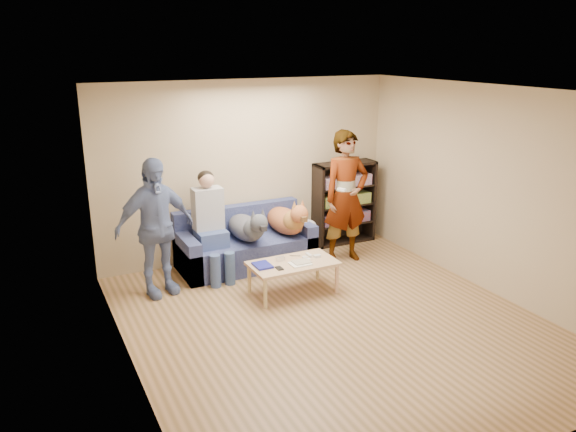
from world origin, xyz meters
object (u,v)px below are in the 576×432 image
person_standing_left (155,228)px  camera_silver (280,259)px  notebook_blue (263,265)px  person_seated (211,221)px  dog_tan (288,220)px  bookshelf (344,201)px  dog_gray (248,227)px  person_standing_right (346,197)px  coffee_table (293,266)px  sofa (245,246)px

person_standing_left → camera_silver: person_standing_left is taller
notebook_blue → person_seated: (-0.32, 0.99, 0.34)m
person_standing_left → dog_tan: bearing=-4.3°
camera_silver → bookshelf: bearing=36.4°
notebook_blue → dog_gray: (0.19, 0.93, 0.19)m
camera_silver → person_standing_right: bearing=23.8°
camera_silver → bookshelf: bookshelf is taller
person_standing_right → dog_gray: size_ratio=1.55×
person_standing_left → notebook_blue: (1.14, -0.71, -0.45)m
camera_silver → dog_gray: 0.89m
person_standing_right → notebook_blue: bearing=-157.1°
dog_gray → person_standing_right: bearing=-11.1°
coffee_table → person_standing_left: bearing=153.9°
person_standing_left → sofa: bearing=4.9°
person_seated → dog_gray: size_ratio=1.19×
notebook_blue → sofa: 1.14m
person_standing_right → bookshelf: (0.40, 0.69, -0.28)m
sofa → coffee_table: sofa is taller
person_standing_left → dog_tan: (1.96, 0.26, -0.25)m
person_seated → person_standing_right: bearing=-9.7°
notebook_blue → dog_tan: size_ratio=0.22×
person_seated → coffee_table: size_ratio=1.34×
person_standing_left → coffee_table: person_standing_left is taller
person_standing_left → camera_silver: bearing=-36.0°
person_standing_right → dog_gray: bearing=169.7°
camera_silver → bookshelf: (1.73, 1.28, 0.23)m
person_standing_right → sofa: person_standing_right is taller
dog_gray → bookshelf: (1.82, 0.41, 0.05)m
coffee_table → bookshelf: (1.61, 1.40, 0.31)m
person_seated → person_standing_left: bearing=-161.0°
notebook_blue → coffee_table: 0.41m
sofa → bookshelf: 1.86m
notebook_blue → person_standing_left: bearing=148.2°
person_standing_right → person_standing_left: size_ratio=1.09×
person_standing_right → person_seated: 1.97m
camera_silver → dog_gray: dog_gray is taller
dog_tan → coffee_table: dog_tan is taller
notebook_blue → person_seated: size_ratio=0.18×
camera_silver → sofa: sofa is taller
person_standing_right → sofa: 1.62m
person_standing_left → coffee_table: (1.54, -0.76, -0.51)m
person_standing_left → dog_gray: size_ratio=1.42×
notebook_blue → dog_tan: (0.82, 0.96, 0.20)m
person_seated → dog_tan: bearing=-1.1°
dog_tan → sofa: bearing=166.3°
dog_tan → coffee_table: (-0.42, -1.01, -0.26)m
dog_gray → bookshelf: size_ratio=0.95×
person_standing_right → person_standing_left: person_standing_right is taller
bookshelf → dog_gray: bearing=-167.2°
person_standing_right → camera_silver: person_standing_right is taller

